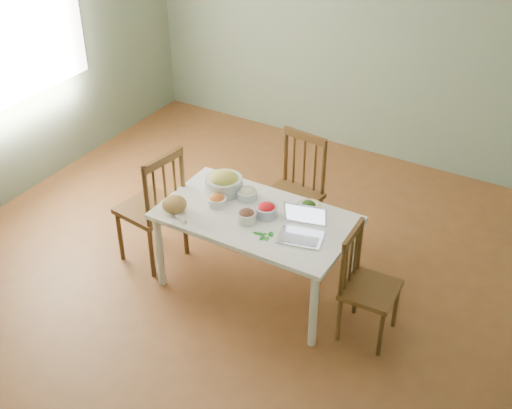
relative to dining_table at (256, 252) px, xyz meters
The scene contains 18 objects.
floor 0.37m from the dining_table, 169.71° to the left, with size 5.00×5.00×0.00m, color brown.
wall_back 2.73m from the dining_table, 93.49° to the left, with size 5.00×0.00×2.70m, color slate.
window_left 2.90m from the dining_table, behind, with size 0.04×1.60×1.20m, color white.
dining_table is the anchor object (origin of this frame).
chair_far 0.65m from the dining_table, 93.54° to the left, with size 0.44×0.42×1.00m, color #472E11, non-canonical shape.
chair_left 0.96m from the dining_table, behind, with size 0.46×0.43×1.03m, color #472E11, non-canonical shape.
chair_right 0.96m from the dining_table, ahead, with size 0.38×0.37×0.87m, color #472E11, non-canonical shape.
bread_boule 0.73m from the dining_table, 155.73° to the right, with size 0.18×0.18×0.12m, color tan.
butter_stick 0.66m from the dining_table, 142.70° to the right, with size 0.11×0.03×0.03m, color beige.
bowl_squash 0.60m from the dining_table, 157.13° to the left, with size 0.29×0.29×0.17m, color tan, non-canonical shape.
bowl_carrot 0.50m from the dining_table, behind, with size 0.15×0.15×0.08m, color #C7561B, non-canonical shape.
bowl_onion 0.46m from the dining_table, 136.08° to the left, with size 0.16×0.16×0.09m, color silver, non-canonical shape.
bowl_mushroom 0.40m from the dining_table, 102.90° to the right, with size 0.14×0.14×0.10m, color #38170D, non-canonical shape.
bowl_redpep 0.40m from the dining_table, 32.27° to the left, with size 0.17×0.17×0.10m, color #CE0600, non-canonical shape.
bowl_broccoli 0.55m from the dining_table, 37.95° to the left, with size 0.14×0.14×0.09m, color black, non-canonical shape.
flatbread 0.55m from the dining_table, 45.77° to the left, with size 0.20×0.20×0.02m, color beige.
basil_bunch 0.43m from the dining_table, 49.06° to the right, with size 0.17×0.17×0.02m, color #155A0A, non-canonical shape.
laptop 0.61m from the dining_table, 11.66° to the right, with size 0.31×0.28×0.21m, color silver, non-canonical shape.
Camera 1 is at (2.21, -3.54, 3.48)m, focal length 46.74 mm.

